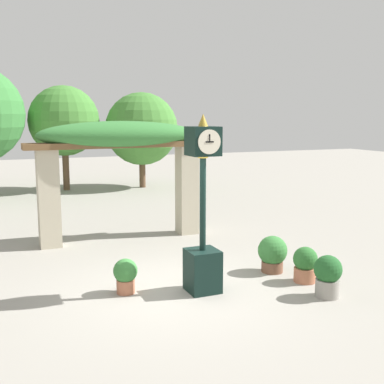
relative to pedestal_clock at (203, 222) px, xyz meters
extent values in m
plane|color=gray|center=(-0.39, 0.24, -1.31)|extent=(60.00, 60.00, 0.00)
cube|color=black|center=(0.00, 0.00, -0.92)|extent=(0.56, 0.56, 0.79)
cylinder|color=black|center=(0.00, 0.00, 0.32)|extent=(0.11, 0.11, 1.68)
cylinder|color=gold|center=(0.00, 0.00, 1.18)|extent=(0.18, 0.18, 0.04)
cube|color=black|center=(0.00, 0.00, 1.46)|extent=(0.51, 0.51, 0.51)
cylinder|color=beige|center=(0.00, -0.27, 1.46)|extent=(0.42, 0.02, 0.42)
cylinder|color=beige|center=(0.00, 0.27, 1.46)|extent=(0.42, 0.02, 0.42)
cube|color=black|center=(0.00, -0.28, 1.46)|extent=(0.15, 0.01, 0.02)
cube|color=black|center=(0.00, -0.28, 1.52)|extent=(0.02, 0.01, 0.14)
cone|color=gold|center=(0.00, 0.00, 1.82)|extent=(0.18, 0.18, 0.22)
cube|color=#BCB299|center=(-2.22, 4.27, -0.11)|extent=(0.51, 0.51, 2.41)
cube|color=#BCB299|center=(1.44, 4.27, -0.11)|extent=(0.51, 0.51, 2.41)
cube|color=brown|center=(-0.39, 4.02, 1.17)|extent=(4.77, 0.13, 0.15)
cube|color=brown|center=(-0.39, 4.27, 1.17)|extent=(4.77, 0.13, 0.15)
cube|color=brown|center=(-0.39, 4.53, 1.17)|extent=(4.77, 0.13, 0.15)
ellipsoid|color=#387A38|center=(-0.39, 4.27, 1.42)|extent=(4.16, 1.11, 0.70)
cylinder|color=#B26B4C|center=(-1.33, 0.46, -1.18)|extent=(0.33, 0.33, 0.25)
sphere|color=#387A38|center=(-1.33, 0.46, -0.89)|extent=(0.44, 0.44, 0.44)
cylinder|color=#B26B4C|center=(2.05, -0.31, -1.17)|extent=(0.43, 0.43, 0.28)
sphere|color=#2D6B2D|center=(2.05, -0.31, -0.85)|extent=(0.47, 0.47, 0.47)
cylinder|color=brown|center=(1.79, 0.46, -1.20)|extent=(0.44, 0.44, 0.23)
sphere|color=#387A38|center=(1.79, 0.46, -0.85)|extent=(0.61, 0.61, 0.61)
cylinder|color=gray|center=(1.94, -1.13, -1.15)|extent=(0.42, 0.42, 0.33)
sphere|color=#235B28|center=(1.94, -1.13, -0.80)|extent=(0.50, 0.50, 0.50)
cylinder|color=brown|center=(-0.46, 13.60, -0.34)|extent=(0.28, 0.28, 1.95)
sphere|color=#427F33|center=(-0.46, 13.60, 1.69)|extent=(3.01, 3.01, 3.01)
cylinder|color=brown|center=(2.85, 13.08, -0.56)|extent=(0.28, 0.28, 1.50)
sphere|color=#427F33|center=(2.85, 13.08, 1.33)|extent=(3.24, 3.24, 3.24)
camera|label=1|loc=(-3.48, -7.76, 1.89)|focal=45.00mm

